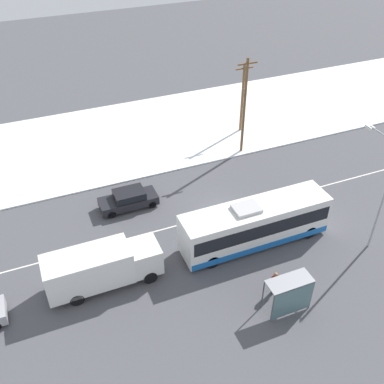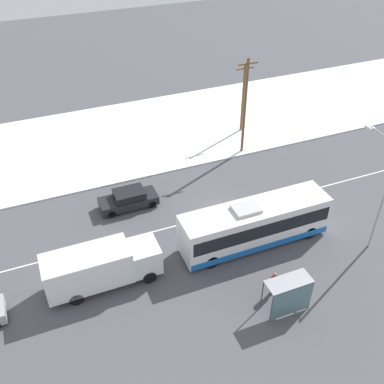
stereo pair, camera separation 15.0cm
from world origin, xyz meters
name	(u,v)px [view 1 (the left image)]	position (x,y,z in m)	size (l,w,h in m)	color
ground_plane	(222,213)	(0.00, 0.00, 0.00)	(120.00, 120.00, 0.00)	#4C4C51
snow_lot	(161,130)	(0.00, 14.27, 0.06)	(80.00, 14.71, 0.12)	white
lane_marking_center	(222,213)	(0.00, 0.00, 0.00)	(60.00, 0.12, 0.00)	silver
city_bus	(255,224)	(0.72, -3.73, 1.67)	(10.72, 2.57, 3.41)	white
box_truck	(101,267)	(-10.16, -3.55, 1.60)	(7.29, 2.30, 2.86)	silver
sedan_car	(129,198)	(-6.37, 3.56, 0.81)	(4.53, 1.80, 1.49)	black
pedestrian_at_stop	(275,281)	(-0.36, -8.35, 1.07)	(0.63, 0.28, 1.75)	#23232D
bus_shelter	(291,292)	(-0.32, -9.95, 1.67)	(2.78, 1.20, 2.40)	gray
streetlamp	(381,181)	(8.12, -6.65, 5.26)	(0.36, 3.04, 8.38)	#9EA3A8
utility_pole_roadside	(244,106)	(5.61, 7.56, 4.70)	(1.80, 0.24, 9.02)	brown
utility_pole_snowlot	(242,97)	(7.36, 11.16, 3.70)	(1.80, 0.24, 7.05)	brown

